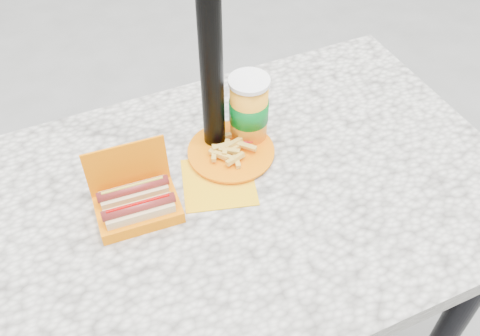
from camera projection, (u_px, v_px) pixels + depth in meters
name	position (u px, v px, depth m)	size (l,w,h in m)	color
picnic_table	(243.00, 220.00, 1.25)	(1.20, 0.80, 0.75)	beige
umbrella_pole	(209.00, 11.00, 1.01)	(0.05, 0.05, 2.20)	black
hotdog_box	(137.00, 203.00, 1.10)	(0.18, 0.14, 0.14)	#E56B00
fries_plate	(229.00, 153.00, 1.23)	(0.26, 0.27, 0.04)	#E3A30C
soda_cup	(249.00, 110.00, 1.22)	(0.09, 0.09, 0.17)	orange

